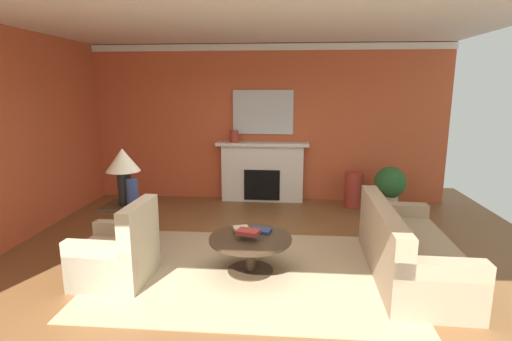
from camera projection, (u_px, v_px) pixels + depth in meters
name	position (u px, v px, depth m)	size (l,w,h in m)	color
ground_plane	(243.00, 263.00, 5.11)	(8.59, 8.59, 0.00)	brown
wall_fireplace	(261.00, 123.00, 7.86)	(7.20, 0.12, 3.05)	#C65633
ceiling_panel	(244.00, 14.00, 4.77)	(7.20, 6.76, 0.06)	white
crown_moulding	(260.00, 47.00, 7.49)	(7.20, 0.08, 0.12)	white
area_rug	(251.00, 271.00, 4.87)	(3.66, 2.54, 0.01)	tan
fireplace	(262.00, 173.00, 7.85)	(1.80, 0.35, 1.18)	white
mantel_mirror	(263.00, 112.00, 7.73)	(1.18, 0.04, 0.85)	silver
sofa	(407.00, 252.00, 4.73)	(0.95, 2.12, 0.85)	tan
armchair_near_window	(118.00, 255.00, 4.60)	(0.83, 0.83, 0.95)	#C1B293
coffee_table	(250.00, 246.00, 4.80)	(1.00, 1.00, 0.45)	#3D2D1E
side_table	(127.00, 226.00, 5.33)	(0.56, 0.56, 0.70)	#3D2D1E
table_lamp	(123.00, 166.00, 5.16)	(0.44, 0.44, 0.75)	black
vase_mantel_left	(234.00, 136.00, 7.70)	(0.17, 0.17, 0.23)	#9E3328
vase_on_side_table	(132.00, 193.00, 5.10)	(0.15, 0.15, 0.38)	navy
vase_tall_corner	(354.00, 190.00, 7.46)	(0.35, 0.35, 0.67)	#9E3328
book_red_cover	(261.00, 231.00, 4.94)	(0.25, 0.16, 0.04)	navy
book_art_folio	(241.00, 228.00, 4.93)	(0.18, 0.16, 0.03)	tan
book_small_novel	(248.00, 232.00, 4.68)	(0.26, 0.18, 0.05)	maroon
potted_plant	(390.00, 185.00, 7.15)	(0.56, 0.56, 0.83)	#BCB29E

